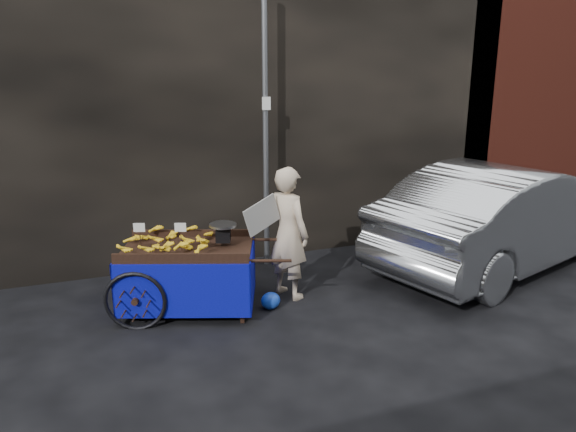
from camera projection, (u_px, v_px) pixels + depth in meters
name	position (u px, v px, depth m)	size (l,w,h in m)	color
ground	(277.00, 299.00, 7.27)	(80.00, 80.00, 0.00)	black
building_wall	(245.00, 91.00, 9.06)	(13.50, 2.00, 5.00)	black
street_pole	(266.00, 131.00, 7.99)	(0.12, 0.10, 4.00)	slate
banana_cart	(183.00, 254.00, 6.80)	(2.35, 1.62, 1.17)	black
vendor	(288.00, 233.00, 7.16)	(0.98, 0.75, 1.72)	beige
plastic_bag	(271.00, 301.00, 6.96)	(0.25, 0.20, 0.22)	blue
parked_car	(507.00, 215.00, 8.31)	(1.63, 4.67, 1.54)	silver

